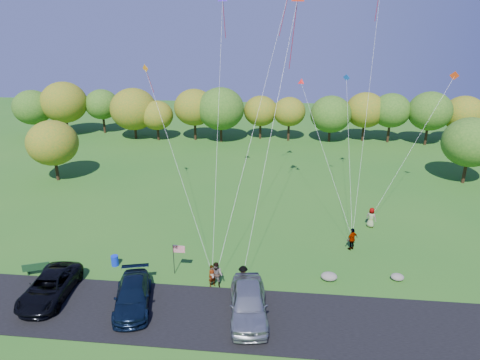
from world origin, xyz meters
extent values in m
plane|color=#24611B|center=(0.00, 0.00, 0.00)|extent=(140.00, 140.00, 0.00)
cube|color=black|center=(0.00, -4.00, 0.03)|extent=(44.00, 6.00, 0.06)
cylinder|color=#352213|center=(-35.39, 39.99, 1.23)|extent=(0.36, 0.36, 2.47)
ellipsoid|color=#285B18|center=(-35.39, 39.99, 4.36)|extent=(5.81, 5.81, 5.23)
cylinder|color=#352213|center=(-29.86, 39.54, 1.23)|extent=(0.36, 0.36, 2.47)
ellipsoid|color=#285B18|center=(-29.86, 39.54, 4.67)|extent=(6.79, 6.79, 6.11)
cylinder|color=#352213|center=(-25.34, 38.28, 1.44)|extent=(0.36, 0.36, 2.89)
ellipsoid|color=#3F6F1B|center=(-25.34, 38.28, 4.48)|extent=(4.89, 4.89, 4.40)
cylinder|color=#352213|center=(-19.97, 37.42, 1.58)|extent=(0.36, 0.36, 3.16)
ellipsoid|color=#285B18|center=(-19.97, 37.42, 4.80)|extent=(5.04, 5.04, 4.54)
cylinder|color=#352213|center=(-15.62, 36.50, 1.26)|extent=(0.36, 0.36, 2.52)
ellipsoid|color=#285B18|center=(-15.62, 36.50, 4.71)|extent=(6.73, 6.73, 6.06)
cylinder|color=#352213|center=(-9.51, 36.85, 1.35)|extent=(0.36, 0.36, 2.71)
ellipsoid|color=#285B18|center=(-9.51, 36.85, 4.33)|extent=(4.98, 4.98, 4.48)
cylinder|color=#352213|center=(-4.46, 36.67, 1.57)|extent=(0.36, 0.36, 3.13)
ellipsoid|color=#285B18|center=(-4.46, 36.67, 5.39)|extent=(6.95, 6.95, 6.25)
cylinder|color=#352213|center=(0.56, 38.93, 1.33)|extent=(0.36, 0.36, 2.65)
ellipsoid|color=#285B18|center=(0.56, 38.93, 4.96)|extent=(7.09, 7.09, 6.38)
cylinder|color=#352213|center=(5.47, 37.90, 1.31)|extent=(0.36, 0.36, 2.63)
ellipsoid|color=#3F6F1B|center=(5.47, 37.90, 4.64)|extent=(6.20, 6.20, 5.58)
cylinder|color=#352213|center=(9.30, 36.26, 1.38)|extent=(0.36, 0.36, 2.77)
ellipsoid|color=#285B18|center=(9.30, 36.26, 4.90)|extent=(6.54, 6.54, 5.89)
cylinder|color=#352213|center=(14.83, 37.44, 1.53)|extent=(0.36, 0.36, 3.06)
ellipsoid|color=#285B18|center=(14.83, 37.44, 5.29)|extent=(6.85, 6.85, 6.17)
cylinder|color=#352213|center=(20.43, 38.07, 1.52)|extent=(0.36, 0.36, 3.04)
ellipsoid|color=#3F6F1B|center=(20.43, 38.07, 4.90)|extent=(5.73, 5.73, 5.16)
cylinder|color=#352213|center=(24.22, 38.83, 1.22)|extent=(0.36, 0.36, 2.43)
ellipsoid|color=#3F6F1B|center=(24.22, 38.83, 4.40)|extent=(6.04, 6.04, 5.44)
cylinder|color=#352213|center=(29.90, 36.78, 1.38)|extent=(0.36, 0.36, 2.76)
ellipsoid|color=#285B18|center=(29.90, 36.78, 4.88)|extent=(6.54, 6.54, 5.88)
cylinder|color=#352213|center=(-22.00, 18.00, 1.30)|extent=(0.36, 0.36, 2.60)
ellipsoid|color=#3F6F1B|center=(-22.00, 18.00, 4.42)|extent=(5.60, 5.60, 5.04)
cylinder|color=#352213|center=(24.00, 22.00, 1.40)|extent=(0.36, 0.36, 2.80)
ellipsoid|color=#285B18|center=(24.00, 22.00, 4.75)|extent=(6.00, 6.00, 5.40)
imported|color=black|center=(-11.27, -3.25, 0.84)|extent=(2.89, 5.73, 1.55)
imported|color=black|center=(-5.52, -3.58, 0.83)|extent=(3.39, 5.68, 1.54)
imported|color=#999EA3|center=(1.91, -3.79, 1.02)|extent=(2.96, 5.89, 1.92)
imported|color=#4C4C59|center=(-0.85, -0.80, 0.82)|extent=(0.71, 0.69, 1.64)
imported|color=#4C4C59|center=(-0.55, -0.80, 0.92)|extent=(1.08, 0.96, 1.84)
imported|color=#4C4C59|center=(1.28, -0.80, 0.85)|extent=(1.25, 1.19, 1.71)
imported|color=#4C4C59|center=(9.40, 5.38, 0.93)|extent=(1.15, 1.02, 1.87)
imported|color=#4C4C59|center=(11.62, 9.63, 0.91)|extent=(1.06, 0.97, 1.82)
cube|color=#163C1B|center=(-13.60, -0.70, 0.43)|extent=(1.75, 0.79, 0.06)
cube|color=#163C1B|center=(-13.60, -0.88, 0.74)|extent=(1.73, 0.74, 0.56)
cube|color=#163C1B|center=(-14.37, -0.70, 0.21)|extent=(0.25, 0.46, 0.43)
cube|color=#163C1B|center=(-12.84, -0.70, 0.21)|extent=(0.25, 0.46, 0.43)
cylinder|color=#0E29D3|center=(-8.56, 1.06, 0.40)|extent=(0.53, 0.53, 0.80)
cylinder|color=black|center=(-3.85, 0.44, 1.19)|extent=(0.05, 0.05, 2.38)
cube|color=red|center=(-3.42, 0.44, 2.05)|extent=(0.86, 0.57, 0.02)
cube|color=navy|center=(-3.68, 0.45, 2.22)|extent=(0.34, 0.02, 0.27)
ellipsoid|color=gray|center=(7.24, 0.80, 0.29)|extent=(1.16, 0.91, 0.58)
ellipsoid|color=gray|center=(12.05, 1.32, 0.24)|extent=(0.92, 0.77, 0.48)
cone|color=red|center=(5.07, 14.47, 11.97)|extent=(0.75, 0.50, 0.62)
cube|color=red|center=(18.20, 14.03, 12.76)|extent=(0.78, 0.22, 0.78)
cube|color=orange|center=(-8.74, 12.15, 13.26)|extent=(0.63, 0.46, 0.73)
cube|color=blue|center=(9.29, 15.95, 12.24)|extent=(0.60, 0.36, 0.65)
camera|label=1|loc=(3.71, -25.59, 17.29)|focal=32.00mm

